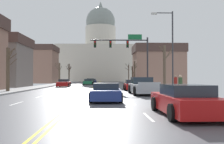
{
  "coord_description": "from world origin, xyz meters",
  "views": [
    {
      "loc": [
        1.79,
        -18.16,
        1.57
      ],
      "look_at": [
        3.22,
        31.93,
        2.64
      ],
      "focal_mm": 39.28,
      "sensor_mm": 36.0,
      "label": 1
    }
  ],
  "objects_px": {
    "street_lamp_right": "(170,44)",
    "sedan_oncoming_03": "(93,81)",
    "sedan_near_00": "(133,85)",
    "sedan_oncoming_02": "(90,81)",
    "sedan_oncoming_01": "(88,82)",
    "pickup_truck_near_01": "(143,87)",
    "pedestrian_00": "(180,84)",
    "sedan_oncoming_00": "(64,83)",
    "signal_gantry": "(127,49)",
    "sedan_near_03": "(185,101)",
    "pedestrian_01": "(176,82)",
    "sedan_near_02": "(106,92)"
  },
  "relations": [
    {
      "from": "sedan_oncoming_00",
      "to": "pedestrian_01",
      "type": "bearing_deg",
      "value": -47.49
    },
    {
      "from": "sedan_oncoming_02",
      "to": "sedan_oncoming_00",
      "type": "bearing_deg",
      "value": -98.91
    },
    {
      "from": "signal_gantry",
      "to": "street_lamp_right",
      "type": "distance_m",
      "value": 10.77
    },
    {
      "from": "signal_gantry",
      "to": "sedan_oncoming_00",
      "type": "height_order",
      "value": "signal_gantry"
    },
    {
      "from": "sedan_oncoming_00",
      "to": "sedan_oncoming_02",
      "type": "xyz_separation_m",
      "value": [
        3.17,
        20.22,
        0.01
      ]
    },
    {
      "from": "sedan_near_03",
      "to": "pedestrian_00",
      "type": "bearing_deg",
      "value": 73.59
    },
    {
      "from": "street_lamp_right",
      "to": "sedan_oncoming_00",
      "type": "height_order",
      "value": "street_lamp_right"
    },
    {
      "from": "sedan_near_03",
      "to": "sedan_oncoming_00",
      "type": "distance_m",
      "value": 32.01
    },
    {
      "from": "sedan_oncoming_02",
      "to": "pedestrian_00",
      "type": "xyz_separation_m",
      "value": [
        9.93,
        -40.17,
        0.44
      ]
    },
    {
      "from": "sedan_near_00",
      "to": "sedan_near_02",
      "type": "height_order",
      "value": "sedan_near_00"
    },
    {
      "from": "sedan_near_02",
      "to": "sedan_oncoming_01",
      "type": "bearing_deg",
      "value": 95.83
    },
    {
      "from": "pickup_truck_near_01",
      "to": "sedan_oncoming_00",
      "type": "relative_size",
      "value": 1.3
    },
    {
      "from": "signal_gantry",
      "to": "sedan_oncoming_02",
      "type": "bearing_deg",
      "value": 103.69
    },
    {
      "from": "signal_gantry",
      "to": "sedan_oncoming_03",
      "type": "xyz_separation_m",
      "value": [
        -6.6,
        38.12,
        -4.87
      ]
    },
    {
      "from": "pedestrian_01",
      "to": "sedan_oncoming_02",
      "type": "bearing_deg",
      "value": 107.01
    },
    {
      "from": "signal_gantry",
      "to": "sedan_near_00",
      "type": "relative_size",
      "value": 1.71
    },
    {
      "from": "street_lamp_right",
      "to": "sedan_oncoming_03",
      "type": "bearing_deg",
      "value": 101.3
    },
    {
      "from": "sedan_near_03",
      "to": "pedestrian_01",
      "type": "height_order",
      "value": "pedestrian_01"
    },
    {
      "from": "signal_gantry",
      "to": "sedan_oncoming_00",
      "type": "distance_m",
      "value": 13.05
    },
    {
      "from": "sedan_near_02",
      "to": "sedan_oncoming_01",
      "type": "xyz_separation_m",
      "value": [
        -3.63,
        35.57,
        0.0
      ]
    },
    {
      "from": "pickup_truck_near_01",
      "to": "sedan_oncoming_01",
      "type": "height_order",
      "value": "pickup_truck_near_01"
    },
    {
      "from": "street_lamp_right",
      "to": "sedan_near_02",
      "type": "distance_m",
      "value": 9.86
    },
    {
      "from": "sedan_near_00",
      "to": "sedan_oncoming_02",
      "type": "relative_size",
      "value": 1.02
    },
    {
      "from": "street_lamp_right",
      "to": "sedan_oncoming_02",
      "type": "xyz_separation_m",
      "value": [
        -9.73,
        37.62,
        -4.08
      ]
    },
    {
      "from": "sedan_oncoming_01",
      "to": "street_lamp_right",
      "type": "bearing_deg",
      "value": -71.5
    },
    {
      "from": "signal_gantry",
      "to": "sedan_near_02",
      "type": "xyz_separation_m",
      "value": [
        -2.99,
        -16.89,
        -4.85
      ]
    },
    {
      "from": "sedan_oncoming_03",
      "to": "signal_gantry",
      "type": "bearing_deg",
      "value": -80.18
    },
    {
      "from": "sedan_near_00",
      "to": "sedan_oncoming_01",
      "type": "relative_size",
      "value": 1.0
    },
    {
      "from": "sedan_oncoming_03",
      "to": "sedan_near_00",
      "type": "bearing_deg",
      "value": -80.59
    },
    {
      "from": "street_lamp_right",
      "to": "pedestrian_01",
      "type": "height_order",
      "value": "street_lamp_right"
    },
    {
      "from": "street_lamp_right",
      "to": "pickup_truck_near_01",
      "type": "height_order",
      "value": "street_lamp_right"
    },
    {
      "from": "signal_gantry",
      "to": "pedestrian_01",
      "type": "xyz_separation_m",
      "value": [
        4.22,
        -8.21,
        -4.36
      ]
    },
    {
      "from": "signal_gantry",
      "to": "sedan_oncoming_03",
      "type": "height_order",
      "value": "signal_gantry"
    },
    {
      "from": "sedan_oncoming_02",
      "to": "signal_gantry",
      "type": "bearing_deg",
      "value": -76.31
    },
    {
      "from": "sedan_near_00",
      "to": "sedan_oncoming_03",
      "type": "bearing_deg",
      "value": 99.41
    },
    {
      "from": "signal_gantry",
      "to": "sedan_near_03",
      "type": "xyz_separation_m",
      "value": [
        0.2,
        -23.29,
        -4.81
      ]
    },
    {
      "from": "pickup_truck_near_01",
      "to": "pedestrian_01",
      "type": "relative_size",
      "value": 3.37
    },
    {
      "from": "sedan_near_03",
      "to": "sedan_oncoming_03",
      "type": "bearing_deg",
      "value": 96.31
    },
    {
      "from": "sedan_near_02",
      "to": "sedan_oncoming_02",
      "type": "bearing_deg",
      "value": 94.74
    },
    {
      "from": "street_lamp_right",
      "to": "sedan_near_03",
      "type": "height_order",
      "value": "street_lamp_right"
    },
    {
      "from": "sedan_oncoming_00",
      "to": "sedan_oncoming_02",
      "type": "distance_m",
      "value": 20.47
    },
    {
      "from": "signal_gantry",
      "to": "sedan_oncoming_03",
      "type": "distance_m",
      "value": 38.99
    },
    {
      "from": "sedan_oncoming_02",
      "to": "pedestrian_00",
      "type": "relative_size",
      "value": 2.77
    },
    {
      "from": "pickup_truck_near_01",
      "to": "pedestrian_00",
      "type": "relative_size",
      "value": 3.41
    },
    {
      "from": "pickup_truck_near_01",
      "to": "pedestrian_00",
      "type": "height_order",
      "value": "pedestrian_00"
    },
    {
      "from": "pickup_truck_near_01",
      "to": "pedestrian_00",
      "type": "bearing_deg",
      "value": -36.25
    },
    {
      "from": "sedan_oncoming_03",
      "to": "pedestrian_00",
      "type": "relative_size",
      "value": 2.71
    },
    {
      "from": "signal_gantry",
      "to": "pickup_truck_near_01",
      "type": "height_order",
      "value": "signal_gantry"
    },
    {
      "from": "sedan_near_00",
      "to": "sedan_oncoming_02",
      "type": "height_order",
      "value": "sedan_oncoming_02"
    },
    {
      "from": "pickup_truck_near_01",
      "to": "sedan_oncoming_01",
      "type": "distance_m",
      "value": 30.26
    }
  ]
}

